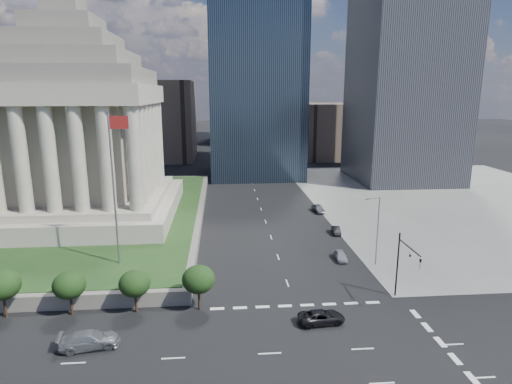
{
  "coord_description": "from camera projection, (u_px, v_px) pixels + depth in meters",
  "views": [
    {
      "loc": [
        -8.23,
        -30.56,
        24.03
      ],
      "look_at": [
        -4.23,
        17.97,
        12.65
      ],
      "focal_mm": 30.0,
      "sensor_mm": 36.0,
      "label": 1
    }
  ],
  "objects": [
    {
      "name": "war_memorial",
      "position": [
        73.0,
        108.0,
        74.78
      ],
      "size": [
        34.0,
        34.0,
        39.0
      ],
      "primitive_type": null,
      "color": "gray",
      "rests_on": "plaza_lawn"
    },
    {
      "name": "suv_grey",
      "position": [
        89.0,
        340.0,
        41.08
      ],
      "size": [
        5.96,
        3.17,
        1.64
      ],
      "primitive_type": "imported",
      "rotation": [
        0.0,
        0.0,
        1.73
      ],
      "color": "slate",
      "rests_on": "ground"
    },
    {
      "name": "building_filler_nw",
      "position": [
        161.0,
        120.0,
        156.36
      ],
      "size": [
        24.0,
        30.0,
        28.0
      ],
      "primitive_type": "cube",
      "color": "#4F4136",
      "rests_on": "ground"
    },
    {
      "name": "plaza_lawn",
      "position": [
        26.0,
        213.0,
        80.29
      ],
      "size": [
        64.0,
        68.0,
        0.1
      ],
      "primitive_type": "cube",
      "color": "#1C3A17",
      "rests_on": "plaza_terrace"
    },
    {
      "name": "parked_sedan_far",
      "position": [
        318.0,
        208.0,
        87.81
      ],
      "size": [
        4.74,
        2.31,
        1.56
      ],
      "primitive_type": "imported",
      "rotation": [
        0.0,
        0.0,
        0.11
      ],
      "color": "#5B5C62",
      "rests_on": "ground"
    },
    {
      "name": "parked_sedan_mid",
      "position": [
        336.0,
        230.0,
        74.3
      ],
      "size": [
        1.69,
        3.81,
        1.22
      ],
      "primitive_type": "imported",
      "rotation": [
        0.0,
        0.0,
        -0.11
      ],
      "color": "black",
      "rests_on": "ground"
    },
    {
      "name": "street_lamp_north",
      "position": [
        377.0,
        227.0,
        59.82
      ],
      "size": [
        2.13,
        0.22,
        10.0
      ],
      "color": "slate",
      "rests_on": "ground"
    },
    {
      "name": "traffic_signal_ne",
      "position": [
        405.0,
        261.0,
        48.88
      ],
      "size": [
        0.3,
        5.74,
        8.0
      ],
      "color": "black",
      "rests_on": "ground"
    },
    {
      "name": "pickup_truck",
      "position": [
        322.0,
        317.0,
        45.5
      ],
      "size": [
        5.17,
        2.74,
        1.38
      ],
      "primitive_type": "imported",
      "rotation": [
        0.0,
        0.0,
        1.66
      ],
      "color": "black",
      "rests_on": "ground"
    },
    {
      "name": "ground",
      "position": [
        248.0,
        172.0,
        132.83
      ],
      "size": [
        500.0,
        500.0,
        0.0
      ],
      "primitive_type": "plane",
      "color": "black",
      "rests_on": "ground"
    },
    {
      "name": "flagpole",
      "position": [
        114.0,
        180.0,
        54.34
      ],
      "size": [
        2.52,
        0.24,
        20.0
      ],
      "color": "slate",
      "rests_on": "plaza_lawn"
    },
    {
      "name": "parked_sedan_near",
      "position": [
        341.0,
        256.0,
        62.71
      ],
      "size": [
        1.8,
        3.96,
        1.32
      ],
      "primitive_type": "imported",
      "rotation": [
        0.0,
        0.0,
        -0.07
      ],
      "color": "#9A9CA3",
      "rests_on": "ground"
    },
    {
      "name": "midrise_glass",
      "position": [
        256.0,
        71.0,
        121.32
      ],
      "size": [
        26.0,
        26.0,
        60.0
      ],
      "primitive_type": "cube",
      "color": "black",
      "rests_on": "ground"
    },
    {
      "name": "sidewalk_ne",
      "position": [
        460.0,
        200.0,
        97.69
      ],
      "size": [
        68.0,
        90.0,
        0.03
      ],
      "primitive_type": "cube",
      "color": "slate",
      "rests_on": "ground"
    },
    {
      "name": "plaza_terrace",
      "position": [
        27.0,
        218.0,
        80.5
      ],
      "size": [
        66.0,
        70.0,
        1.8
      ],
      "primitive_type": "cube",
      "color": "#5E5851",
      "rests_on": "ground"
    },
    {
      "name": "building_filler_ne",
      "position": [
        327.0,
        130.0,
        162.23
      ],
      "size": [
        20.0,
        30.0,
        20.0
      ],
      "primitive_type": "cube",
      "color": "#4F4136",
      "rests_on": "ground"
    }
  ]
}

